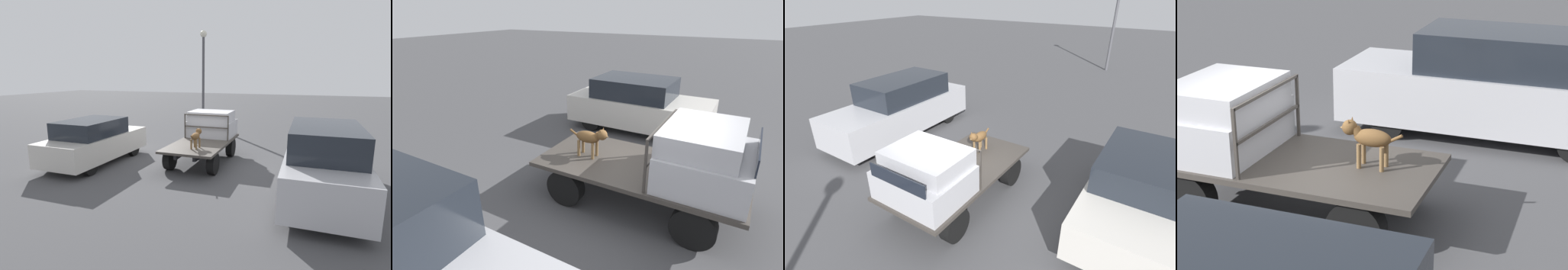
# 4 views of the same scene
# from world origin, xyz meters

# --- Properties ---
(ground_plane) EXTENTS (80.00, 80.00, 0.00)m
(ground_plane) POSITION_xyz_m (0.00, 0.00, 0.00)
(ground_plane) COLOR #474749
(flatbed_truck) EXTENTS (3.86, 1.85, 0.79)m
(flatbed_truck) POSITION_xyz_m (0.00, 0.00, 0.57)
(flatbed_truck) COLOR black
(flatbed_truck) RESTS_ON ground
(truck_cab) EXTENTS (1.44, 1.73, 1.00)m
(truck_cab) POSITION_xyz_m (1.13, 0.00, 1.26)
(truck_cab) COLOR #B7B7BC
(truck_cab) RESTS_ON flatbed_truck
(truck_headboard) EXTENTS (0.04, 1.73, 0.94)m
(truck_headboard) POSITION_xyz_m (0.37, 0.00, 1.40)
(truck_headboard) COLOR #3D3833
(truck_headboard) RESTS_ON flatbed_truck
(dog) EXTENTS (0.87, 0.24, 0.65)m
(dog) POSITION_xyz_m (-0.99, -0.12, 1.20)
(dog) COLOR brown
(dog) RESTS_ON flatbed_truck
(parked_sedan) EXTENTS (4.21, 1.81, 1.62)m
(parked_sedan) POSITION_xyz_m (-1.40, 3.68, 0.81)
(parked_sedan) COLOR black
(parked_sedan) RESTS_ON ground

